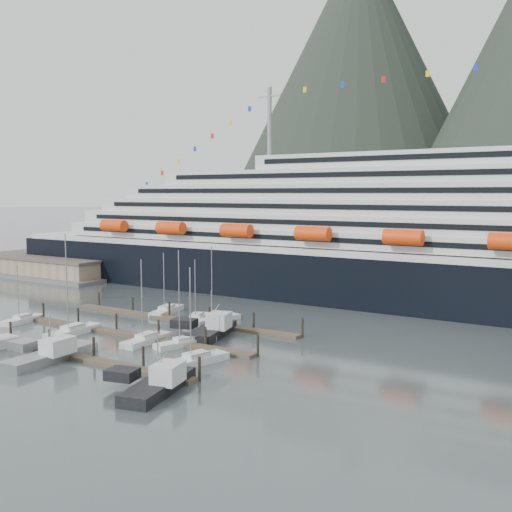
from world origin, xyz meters
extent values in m
plane|color=#434F4E|center=(0.00, 0.00, 0.00)|extent=(1600.00, 1600.00, 0.00)
cone|color=black|center=(-220.00, 600.00, 145.00)|extent=(340.00, 340.00, 340.00)
cube|color=black|center=(25.00, 55.00, 4.00)|extent=(210.00, 28.00, 12.00)
cube|color=silver|center=(25.00, 55.00, 10.50)|extent=(205.80, 27.44, 1.50)
cube|color=silver|center=(30.00, 55.00, 13.10)|extent=(185.00, 26.00, 3.20)
cube|color=black|center=(30.00, 41.95, 13.26)|extent=(175.75, 0.20, 1.00)
cube|color=silver|center=(32.00, 55.00, 16.30)|extent=(180.00, 25.00, 3.20)
cube|color=black|center=(32.00, 42.45, 16.46)|extent=(171.00, 0.20, 1.00)
cube|color=silver|center=(34.00, 55.00, 19.50)|extent=(172.00, 24.00, 3.20)
cube|color=black|center=(34.00, 42.95, 19.66)|extent=(163.40, 0.20, 1.00)
cube|color=silver|center=(36.00, 55.00, 22.70)|extent=(160.00, 23.00, 3.20)
cube|color=black|center=(36.00, 43.45, 22.86)|extent=(152.00, 0.20, 1.00)
cube|color=silver|center=(38.00, 55.00, 25.80)|extent=(140.00, 22.00, 3.00)
cube|color=black|center=(38.00, 43.95, 25.95)|extent=(133.00, 0.20, 1.00)
cube|color=silver|center=(40.00, 55.00, 28.80)|extent=(95.00, 20.00, 3.00)
cube|color=black|center=(40.00, 44.95, 28.95)|extent=(90.25, 0.20, 1.00)
cylinder|color=gray|center=(-10.00, 55.00, 38.30)|extent=(1.00, 1.00, 16.00)
cylinder|color=#FF400D|center=(-45.00, 40.00, 14.50)|extent=(7.00, 2.80, 2.80)
cylinder|color=#FF400D|center=(-27.00, 40.00, 14.50)|extent=(7.00, 2.80, 2.80)
cylinder|color=#FF400D|center=(-9.00, 40.00, 14.50)|extent=(7.00, 2.80, 2.80)
cylinder|color=#FF400D|center=(9.00, 40.00, 14.50)|extent=(7.00, 2.80, 2.80)
cylinder|color=#FF400D|center=(27.00, 40.00, 14.50)|extent=(7.00, 2.80, 2.80)
cylinder|color=#FF400D|center=(45.00, 40.00, 14.50)|extent=(7.00, 2.80, 2.80)
cube|color=#595956|center=(-72.00, 42.00, 0.30)|extent=(46.00, 20.00, 1.20)
cube|color=gray|center=(-72.00, 42.00, 2.50)|extent=(42.00, 16.00, 5.00)
cube|color=#595147|center=(-72.00, 42.00, 5.20)|extent=(43.00, 17.00, 0.60)
cube|color=#45382C|center=(-5.00, -10.00, 0.25)|extent=(48.00, 2.00, 0.50)
cylinder|color=black|center=(-17.00, -8.90, 1.40)|extent=(0.36, 0.36, 3.20)
cylinder|color=black|center=(-8.00, -8.90, 1.40)|extent=(0.36, 0.36, 3.20)
cylinder|color=black|center=(1.00, -8.90, 1.40)|extent=(0.36, 0.36, 3.20)
cylinder|color=black|center=(10.00, -8.90, 1.40)|extent=(0.36, 0.36, 3.20)
cylinder|color=black|center=(19.00, -8.90, 1.40)|extent=(0.36, 0.36, 3.20)
cube|color=#45382C|center=(-5.00, 3.00, 0.25)|extent=(48.00, 2.00, 0.50)
cylinder|color=black|center=(-26.00, 4.10, 1.40)|extent=(0.36, 0.36, 3.20)
cylinder|color=black|center=(-17.00, 4.10, 1.40)|extent=(0.36, 0.36, 3.20)
cylinder|color=black|center=(-8.00, 4.10, 1.40)|extent=(0.36, 0.36, 3.20)
cylinder|color=black|center=(1.00, 4.10, 1.40)|extent=(0.36, 0.36, 3.20)
cylinder|color=black|center=(10.00, 4.10, 1.40)|extent=(0.36, 0.36, 3.20)
cylinder|color=black|center=(19.00, 4.10, 1.40)|extent=(0.36, 0.36, 3.20)
cube|color=#45382C|center=(-5.00, 16.00, 0.25)|extent=(48.00, 2.00, 0.50)
cylinder|color=black|center=(-26.00, 17.10, 1.40)|extent=(0.36, 0.36, 3.20)
cylinder|color=black|center=(-17.00, 17.10, 1.40)|extent=(0.36, 0.36, 3.20)
cylinder|color=black|center=(-8.00, 17.10, 1.40)|extent=(0.36, 0.36, 3.20)
cylinder|color=black|center=(1.00, 17.10, 1.40)|extent=(0.36, 0.36, 3.20)
cylinder|color=black|center=(10.00, 17.10, 1.40)|extent=(0.36, 0.36, 3.20)
cylinder|color=black|center=(19.00, 17.10, 1.40)|extent=(0.36, 0.36, 3.20)
cube|color=silver|center=(-26.98, 0.53, 0.25)|extent=(3.35, 8.18, 1.24)
cube|color=silver|center=(-26.98, 0.53, 1.01)|extent=(2.13, 2.99, 0.71)
cylinder|color=gray|center=(-26.88, -0.26, 5.44)|extent=(0.14, 0.14, 9.30)
cube|color=silver|center=(-12.60, -0.80, 0.25)|extent=(3.55, 10.43, 1.43)
cube|color=silver|center=(-12.60, -0.80, 1.18)|extent=(2.35, 3.75, 0.82)
cylinder|color=gray|center=(-12.51, -1.82, 8.51)|extent=(0.16, 0.16, 15.17)
cube|color=silver|center=(1.03, 1.41, 0.25)|extent=(3.01, 9.33, 1.36)
cube|color=silver|center=(1.03, 1.41, 1.11)|extent=(2.11, 3.32, 0.78)
cylinder|color=gray|center=(1.07, 0.49, 6.79)|extent=(0.16, 0.16, 11.83)
cube|color=silver|center=(6.91, 3.29, 0.25)|extent=(5.27, 9.83, 1.22)
cube|color=silver|center=(6.91, 3.29, 1.00)|extent=(2.75, 3.75, 0.70)
cylinder|color=gray|center=(6.59, 2.38, 7.47)|extent=(0.14, 0.14, 13.37)
cube|color=silver|center=(-11.15, 20.00, 0.25)|extent=(4.90, 10.10, 1.37)
cube|color=silver|center=(-11.15, 20.00, 1.12)|extent=(2.75, 3.80, 0.78)
cylinder|color=gray|center=(-10.91, 19.05, 6.16)|extent=(0.16, 0.16, 10.56)
cube|color=silver|center=(-1.98, 17.38, 0.25)|extent=(5.22, 8.68, 1.30)
cube|color=silver|center=(-1.98, 17.38, 1.07)|extent=(2.78, 3.40, 0.74)
cylinder|color=gray|center=(-1.68, 16.60, 5.91)|extent=(0.15, 0.15, 10.14)
cube|color=silver|center=(1.09, 18.91, 0.25)|extent=(4.50, 9.85, 1.27)
cube|color=silver|center=(1.09, 18.91, 1.05)|extent=(2.54, 3.68, 0.73)
cylinder|color=gray|center=(0.87, 17.98, 7.05)|extent=(0.15, 0.15, 12.45)
cube|color=silver|center=(14.26, -3.43, 0.25)|extent=(4.71, 9.63, 1.44)
cube|color=silver|center=(14.26, -3.43, 1.18)|extent=(2.74, 3.63, 0.82)
cylinder|color=gray|center=(14.05, -4.34, 6.90)|extent=(0.16, 0.16, 11.96)
cube|color=gray|center=(-3.03, -12.71, 0.35)|extent=(4.30, 13.95, 1.97)
cube|color=gray|center=(-8.26, -13.00, 1.57)|extent=(3.51, 3.21, 1.18)
cube|color=silver|center=(-1.66, -12.64, 2.26)|extent=(2.98, 4.28, 2.17)
cube|color=black|center=(-1.66, -12.64, 3.05)|extent=(2.77, 3.99, 0.49)
cylinder|color=gray|center=(-3.03, -12.71, 3.94)|extent=(0.16, 0.16, 4.92)
cube|color=black|center=(17.50, -14.48, 0.35)|extent=(6.44, 12.73, 2.04)
cube|color=black|center=(12.99, -15.58, 1.63)|extent=(4.00, 3.43, 1.22)
cube|color=silver|center=(18.68, -14.20, 2.34)|extent=(3.63, 4.23, 2.24)
cube|color=black|center=(18.68, -14.20, 3.15)|extent=(3.38, 3.95, 0.51)
cylinder|color=gray|center=(17.50, -14.48, 4.07)|extent=(0.16, 0.16, 5.09)
cube|color=black|center=(6.73, 10.02, 0.35)|extent=(7.13, 12.93, 2.24)
cube|color=black|center=(2.22, 8.79, 1.79)|extent=(4.38, 3.61, 1.34)
cube|color=silver|center=(7.91, 10.34, 2.57)|extent=(3.99, 4.39, 2.46)
cube|color=black|center=(7.91, 10.34, 3.47)|extent=(3.71, 4.09, 0.56)
cylinder|color=gray|center=(6.73, 10.02, 4.47)|extent=(0.18, 0.18, 5.59)
camera|label=1|loc=(61.89, -63.79, 22.34)|focal=42.00mm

